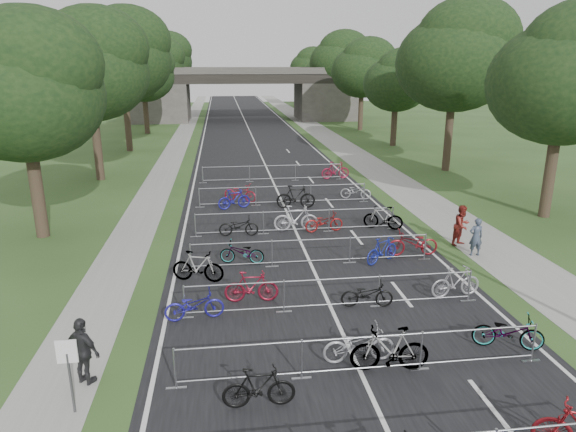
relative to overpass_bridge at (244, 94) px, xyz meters
name	(u,v)px	position (x,y,z in m)	size (l,w,h in m)	color
road	(251,134)	(0.00, -15.00, -3.53)	(11.00, 140.00, 0.01)	black
sidewalk_right	(322,133)	(8.00, -15.00, -3.53)	(3.00, 140.00, 0.01)	gray
sidewalk_left	(183,135)	(-7.50, -15.00, -3.53)	(2.00, 140.00, 0.01)	gray
lane_markings	(251,134)	(0.00, -15.00, -3.53)	(0.12, 140.00, 0.00)	silver
overpass_bridge	(244,94)	(0.00, 0.00, 0.00)	(31.00, 8.00, 7.05)	#45413D
park_sign	(68,363)	(-6.80, -62.00, -2.27)	(0.45, 0.06, 1.83)	#4C4C51
tree_left_0	(24,90)	(-11.39, -49.07, 2.96)	(6.72, 6.72, 10.25)	#33261C
tree_right_0	(567,77)	(13.11, -49.07, 3.39)	(7.17, 7.17, 10.93)	#33261C
tree_left_1	(90,67)	(-11.39, -37.07, 3.77)	(7.56, 7.56, 11.53)	#33261C
tree_right_1	(457,58)	(13.11, -37.07, 4.37)	(8.18, 8.18, 12.47)	#33261C
tree_left_2	(123,56)	(-11.39, -25.07, 4.58)	(8.40, 8.40, 12.81)	#33261C
tree_right_2	(398,81)	(13.11, -25.07, 2.41)	(6.16, 6.16, 9.39)	#33261C
tree_left_3	(144,74)	(-11.39, -13.07, 2.96)	(6.72, 6.72, 10.25)	#33261C
tree_right_3	(363,69)	(13.11, -13.07, 3.39)	(7.17, 7.17, 10.93)	#33261C
tree_left_4	(156,65)	(-11.39, -1.07, 3.77)	(7.56, 7.56, 11.53)	#33261C
tree_right_4	(340,61)	(13.11, -1.07, 4.37)	(8.18, 8.18, 12.47)	#33261C
tree_left_5	(165,59)	(-11.39, 10.93, 4.58)	(8.40, 8.40, 12.81)	#33261C
tree_right_5	(323,74)	(13.11, 10.93, 2.41)	(6.16, 6.16, 9.39)	#33261C
tree_left_6	(172,70)	(-11.39, 22.93, 2.96)	(6.72, 6.72, 10.25)	#33261C
tree_right_6	(310,67)	(13.11, 22.93, 3.39)	(7.17, 7.17, 10.93)	#33261C
barrier_row_1	(362,355)	(0.00, -61.40, -2.99)	(9.70, 0.08, 1.10)	#94979C
barrier_row_2	(332,294)	(0.00, -57.80, -2.99)	(9.70, 0.08, 1.10)	#94979C
barrier_row_3	(311,252)	(0.00, -54.00, -2.99)	(9.70, 0.08, 1.10)	#94979C
barrier_row_4	(296,222)	(0.00, -50.00, -2.99)	(9.70, 0.08, 1.10)	#94979C
barrier_row_5	(283,195)	(0.00, -45.00, -2.99)	(9.70, 0.08, 1.10)	#94979C
barrier_row_6	(273,173)	(0.00, -39.00, -2.99)	(9.70, 0.08, 1.10)	#94979C
bike_4	(259,388)	(-2.66, -62.35, -3.03)	(0.47, 1.67, 1.01)	black
bike_5	(359,345)	(0.07, -60.82, -3.03)	(0.67, 1.92, 1.01)	#9F9FA6
bike_6	(390,349)	(0.73, -61.32, -2.93)	(0.57, 2.02, 1.21)	#94979C
bike_7	(508,332)	(4.30, -60.70, -3.04)	(0.66, 1.89, 0.99)	#94979C
bike_8	(194,305)	(-4.30, -57.91, -3.06)	(0.63, 1.81, 0.95)	#201A93
bike_9	(251,287)	(-2.50, -56.93, -3.00)	(0.50, 1.78, 1.07)	maroon
bike_10	(367,294)	(1.16, -57.77, -3.09)	(0.58, 1.68, 0.88)	black
bike_11	(456,282)	(4.30, -57.43, -3.00)	(0.50, 1.78, 1.07)	#9B99A1
bike_12	(198,267)	(-4.30, -55.03, -2.96)	(0.54, 1.91, 1.15)	#94979C
bike_13	(242,253)	(-2.67, -53.51, -3.07)	(0.61, 1.75, 0.92)	#94979C
bike_14	(382,250)	(2.80, -54.10, -3.01)	(0.49, 1.74, 1.05)	#1C279B
bike_15	(413,243)	(4.28, -53.53, -2.99)	(0.72, 2.05, 1.08)	maroon
bike_16	(239,226)	(-2.66, -50.11, -3.07)	(0.62, 1.78, 0.94)	black
bike_17	(296,219)	(0.01, -49.78, -2.91)	(0.59, 2.08, 1.25)	#BBB9C2
bike_18	(324,222)	(1.30, -50.01, -3.06)	(0.63, 1.82, 0.96)	maroon
bike_19	(383,218)	(4.15, -49.97, -2.98)	(0.52, 1.86, 1.12)	#94979C
bike_20	(234,199)	(-2.74, -45.52, -2.99)	(0.51, 1.80, 1.08)	#1D1C9B
bike_21	(240,193)	(-2.35, -44.05, -3.01)	(0.70, 1.99, 1.05)	maroon
bike_22	(296,197)	(0.58, -45.81, -2.90)	(0.59, 2.09, 1.26)	black
bike_23	(356,191)	(4.30, -44.30, -3.07)	(0.61, 1.76, 0.92)	#A6A7AD
bike_27	(335,170)	(4.30, -38.85, -2.94)	(0.55, 1.96, 1.18)	maroon
pedestrian_a	(476,237)	(6.80, -53.83, -2.74)	(0.58, 0.38, 1.59)	#394355
pedestrian_b	(462,226)	(6.80, -52.56, -2.65)	(0.86, 0.67, 1.76)	maroon
pedestrian_c	(83,352)	(-6.80, -60.88, -2.67)	(1.02, 0.42, 1.73)	#252527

